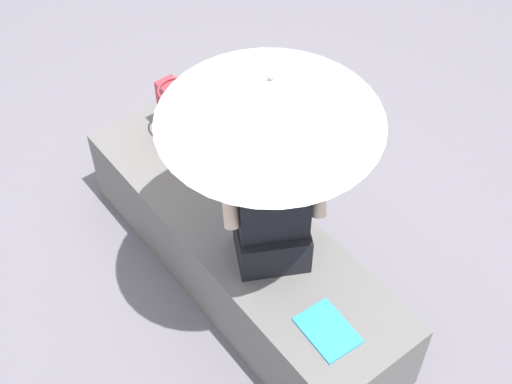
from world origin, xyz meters
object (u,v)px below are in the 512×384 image
Objects in this scene: person_seated at (273,203)px; parasol at (270,100)px; handbag_black at (180,114)px; magazine at (328,330)px.

parasol is at bearing 83.75° from person_seated.
magazine is at bearing 172.67° from handbag_black.
person_seated is at bearing -4.85° from magazine.
parasol is at bearing -1.67° from magazine.
handbag_black is at bearing -3.95° from magazine.
magazine is (-0.49, 0.07, -0.38)m from person_seated.
parasol is 1.28m from handbag_black.
handbag_black is 1.26× the size of magazine.
handbag_black is 1.47m from magazine.
person_seated reaches higher than magazine.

